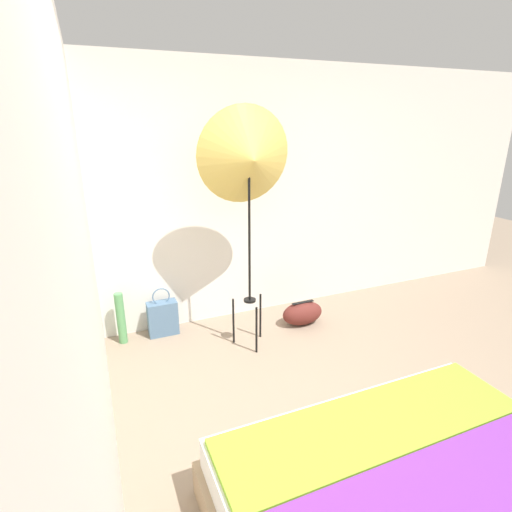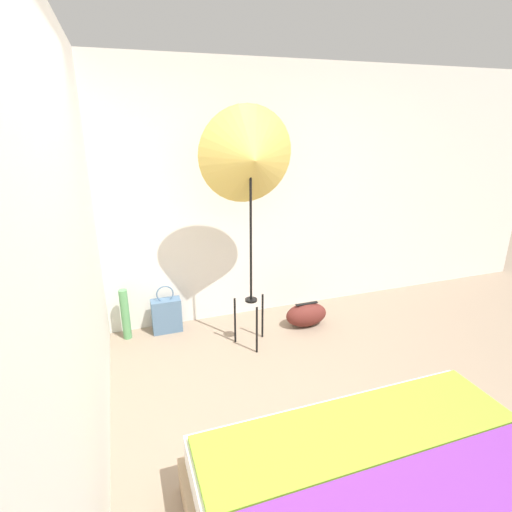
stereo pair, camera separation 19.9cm
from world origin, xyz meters
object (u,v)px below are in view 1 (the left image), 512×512
object	(u,v)px
photo_umbrella	(249,159)
duffel_bag	(302,313)
tote_bag	(163,318)
paper_roll	(121,318)

from	to	relation	value
photo_umbrella	duffel_bag	xyz separation A→B (m)	(0.65, 0.15, -1.62)
photo_umbrella	duffel_bag	distance (m)	1.75
tote_bag	paper_roll	size ratio (longest dim) A/B	0.97
photo_umbrella	duffel_bag	world-z (taller)	photo_umbrella
photo_umbrella	paper_roll	xyz separation A→B (m)	(-1.12, 0.50, -1.48)
photo_umbrella	tote_bag	size ratio (longest dim) A/B	4.36
tote_bag	duffel_bag	world-z (taller)	tote_bag
tote_bag	duffel_bag	bearing A→B (deg)	-14.26
photo_umbrella	tote_bag	xyz separation A→B (m)	(-0.73, 0.51, -1.56)
duffel_bag	paper_roll	size ratio (longest dim) A/B	0.86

